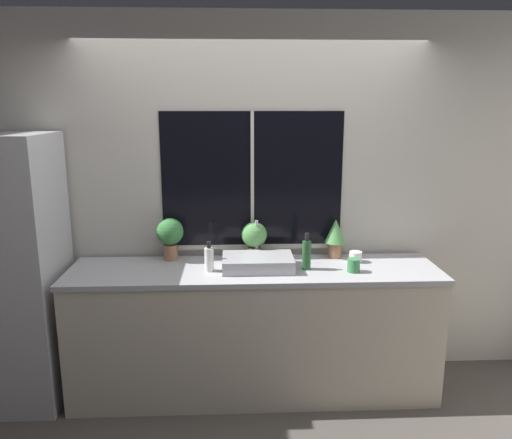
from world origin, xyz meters
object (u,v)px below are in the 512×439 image
(refrigerator, at_px, (9,272))
(bottle_tall, at_px, (307,254))
(potted_plant_right, at_px, (335,234))
(sink, at_px, (258,262))
(potted_plant_center, at_px, (254,237))
(mug_green, at_px, (354,265))
(mug_white, at_px, (356,257))
(potted_plant_left, at_px, (170,234))
(soap_bottle, at_px, (209,259))

(refrigerator, bearing_deg, bottle_tall, -0.89)
(potted_plant_right, relative_size, bottle_tall, 1.13)
(refrigerator, xyz_separation_m, sink, (1.70, -0.00, 0.05))
(refrigerator, xyz_separation_m, bottle_tall, (2.04, -0.03, 0.11))
(potted_plant_center, distance_m, mug_green, 0.76)
(sink, relative_size, potted_plant_right, 1.68)
(mug_green, relative_size, mug_white, 1.02)
(bottle_tall, bearing_deg, sink, 174.98)
(mug_green, bearing_deg, mug_white, 73.07)
(potted_plant_left, height_order, mug_green, potted_plant_left)
(potted_plant_left, distance_m, soap_bottle, 0.42)
(bottle_tall, height_order, mug_green, bottle_tall)
(potted_plant_left, xyz_separation_m, mug_white, (1.35, -0.12, -0.15))
(soap_bottle, bearing_deg, mug_white, 8.31)
(bottle_tall, xyz_separation_m, mug_green, (0.31, -0.07, -0.06))
(refrigerator, distance_m, bottle_tall, 2.04)
(potted_plant_right, bearing_deg, sink, -158.08)
(potted_plant_center, relative_size, bottle_tall, 1.07)
(sink, bearing_deg, mug_white, 9.22)
(refrigerator, relative_size, mug_white, 20.82)
(refrigerator, relative_size, sink, 3.82)
(potted_plant_left, relative_size, potted_plant_right, 1.07)
(potted_plant_right, xyz_separation_m, mug_green, (0.06, -0.34, -0.13))
(mug_white, bearing_deg, potted_plant_right, 136.78)
(sink, height_order, potted_plant_right, sink)
(potted_plant_center, bearing_deg, soap_bottle, -139.46)
(sink, bearing_deg, potted_plant_center, 93.66)
(potted_plant_left, xyz_separation_m, potted_plant_center, (0.62, 0.00, -0.03))
(soap_bottle, bearing_deg, sink, 6.38)
(potted_plant_left, distance_m, potted_plant_center, 0.62)
(potted_plant_right, bearing_deg, potted_plant_center, 180.00)
(refrigerator, height_order, potted_plant_left, refrigerator)
(potted_plant_left, height_order, mug_white, potted_plant_left)
(potted_plant_right, bearing_deg, soap_bottle, -163.47)
(potted_plant_right, bearing_deg, potted_plant_left, 180.00)
(bottle_tall, bearing_deg, refrigerator, 179.11)
(mug_white, bearing_deg, soap_bottle, -171.69)
(refrigerator, bearing_deg, sink, -0.07)
(sink, height_order, mug_green, sink)
(potted_plant_left, distance_m, bottle_tall, 1.01)
(potted_plant_right, height_order, bottle_tall, potted_plant_right)
(potted_plant_left, distance_m, mug_white, 1.36)
(sink, distance_m, potted_plant_right, 0.65)
(sink, bearing_deg, potted_plant_right, 21.92)
(sink, bearing_deg, soap_bottle, -173.62)
(potted_plant_center, xyz_separation_m, mug_green, (0.67, -0.34, -0.12))
(soap_bottle, bearing_deg, mug_green, -3.64)
(potted_plant_left, bearing_deg, potted_plant_right, 0.00)
(sink, distance_m, potted_plant_center, 0.27)
(potted_plant_left, bearing_deg, bottle_tall, -15.40)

